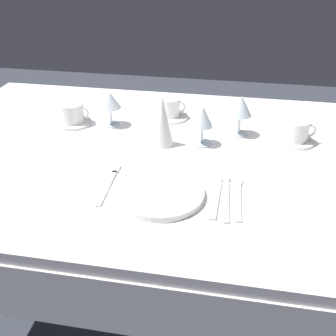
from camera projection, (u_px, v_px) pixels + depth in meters
name	position (u px, v px, depth m)	size (l,w,h in m)	color
ground_plane	(172.00, 303.00, 1.71)	(6.00, 6.00, 0.00)	#383D47
dining_table	(173.00, 172.00, 1.37)	(1.80, 1.11, 0.74)	white
dinner_plate	(160.00, 193.00, 1.10)	(0.24, 0.24, 0.02)	white
fork_outer	(110.00, 183.00, 1.16)	(0.03, 0.21, 0.00)	beige
dinner_knife	(216.00, 198.00, 1.09)	(0.02, 0.21, 0.00)	beige
spoon_soup	(226.00, 191.00, 1.12)	(0.03, 0.23, 0.01)	beige
spoon_dessert	(239.00, 193.00, 1.11)	(0.03, 0.21, 0.01)	beige
saucer_left	(295.00, 141.00, 1.38)	(0.13, 0.13, 0.01)	white
coffee_cup_left	(297.00, 130.00, 1.36)	(0.10, 0.08, 0.07)	white
saucer_right	(170.00, 117.00, 1.56)	(0.14, 0.14, 0.01)	white
coffee_cup_right	(171.00, 107.00, 1.54)	(0.10, 0.07, 0.07)	white
saucer_far	(73.00, 123.00, 1.52)	(0.14, 0.14, 0.01)	white
coffee_cup_far	(72.00, 113.00, 1.49)	(0.11, 0.09, 0.07)	white
wine_glass_centre	(203.00, 119.00, 1.33)	(0.07, 0.07, 0.14)	silver
wine_glass_left	(110.00, 101.00, 1.46)	(0.08, 0.08, 0.13)	silver
wine_glass_right	(241.00, 107.00, 1.39)	(0.08, 0.08, 0.15)	silver
napkin_folded	(162.00, 121.00, 1.33)	(0.08, 0.08, 0.17)	white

